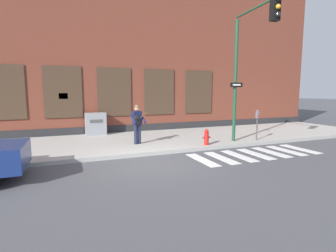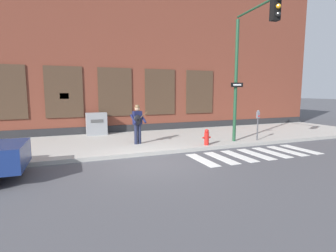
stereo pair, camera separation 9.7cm
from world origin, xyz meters
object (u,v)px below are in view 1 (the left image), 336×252
Objects in this scene: busker at (137,122)px; utility_box at (96,124)px; parking_meter at (257,120)px; fire_hydrant at (206,137)px; traffic_light at (249,53)px.

utility_box is (-1.38, 3.26, -0.39)m from busker.
busker reaches higher than utility_box.
fire_hydrant is at bearing -177.63° from parking_meter.
traffic_light is at bearing -148.19° from parking_meter.
parking_meter reaches higher than fire_hydrant.
parking_meter is 2.05× the size of fire_hydrant.
traffic_light is 8.37m from utility_box.
traffic_light is 4.80× the size of utility_box.
busker reaches higher than parking_meter.
traffic_light reaches higher than parking_meter.
fire_hydrant is (-2.82, -0.12, -0.60)m from parking_meter.
busker is 1.46× the size of utility_box.
busker reaches higher than fire_hydrant.
fire_hydrant is at bearing 156.92° from traffic_light.
parking_meter is (1.26, 0.78, -2.92)m from traffic_light.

